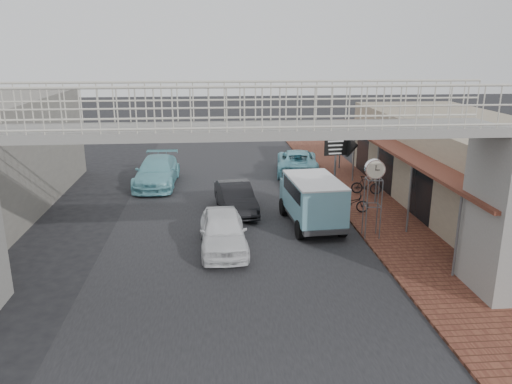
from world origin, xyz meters
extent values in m
plane|color=black|center=(0.00, 0.00, 0.00)|extent=(120.00, 120.00, 0.00)
cube|color=black|center=(0.00, 0.00, 0.01)|extent=(10.00, 60.00, 0.01)
cube|color=brown|center=(6.50, 3.00, 0.05)|extent=(3.00, 40.00, 0.10)
cube|color=gray|center=(11.00, 4.00, 2.00)|extent=(6.00, 18.00, 4.00)
cube|color=brown|center=(7.70, 4.00, 2.90)|extent=(1.80, 18.00, 0.12)
cube|color=silver|center=(8.05, 7.50, 3.30)|extent=(0.08, 2.60, 0.90)
cube|color=#B21914|center=(8.05, 1.00, 3.30)|extent=(0.08, 2.20, 0.80)
cube|color=gray|center=(7.60, -4.00, 2.50)|extent=(1.20, 2.40, 5.00)
cube|color=gray|center=(0.00, -4.00, 5.12)|extent=(14.00, 2.00, 0.24)
cube|color=beige|center=(0.00, -3.05, 5.79)|extent=(14.00, 0.08, 1.10)
cube|color=beige|center=(0.00, -4.95, 5.79)|extent=(14.00, 0.08, 1.10)
imported|color=white|center=(-0.50, 0.12, 0.72)|extent=(1.82, 4.26, 1.44)
imported|color=black|center=(0.18, 4.44, 0.67)|extent=(1.95, 4.20, 1.33)
imported|color=#7ECBDA|center=(4.20, 11.48, 0.70)|extent=(3.00, 5.33, 1.41)
imported|color=#75BFCB|center=(-3.86, 9.38, 0.75)|extent=(2.32, 5.28, 1.51)
cylinder|color=black|center=(2.30, 3.81, 0.39)|extent=(0.32, 0.79, 0.77)
cylinder|color=black|center=(4.01, 3.94, 0.39)|extent=(0.32, 0.79, 0.77)
cylinder|color=black|center=(2.52, 0.85, 0.39)|extent=(0.32, 0.79, 0.77)
cylinder|color=black|center=(4.24, 0.98, 0.39)|extent=(0.32, 0.79, 0.77)
cube|color=#6DAABD|center=(3.29, 2.07, 1.30)|extent=(2.13, 3.65, 1.49)
cube|color=#6DAABD|center=(3.14, 4.10, 1.05)|extent=(1.85, 1.12, 0.99)
cube|color=black|center=(3.29, 2.07, 1.71)|extent=(2.13, 3.00, 0.55)
cube|color=silver|center=(3.29, 2.07, 2.07)|extent=(2.16, 3.66, 0.07)
imported|color=black|center=(5.30, 3.65, 0.53)|extent=(1.70, 0.81, 0.86)
imported|color=black|center=(6.88, 6.40, 0.56)|extent=(1.58, 0.86, 0.91)
cylinder|color=#59595B|center=(5.05, 0.96, 1.27)|extent=(0.04, 0.04, 2.33)
cylinder|color=#59595B|center=(5.60, 0.91, 1.27)|extent=(0.04, 0.04, 2.33)
cylinder|color=#59595B|center=(5.00, 0.40, 1.27)|extent=(0.04, 0.04, 2.33)
cylinder|color=#59595B|center=(5.55, 0.36, 1.27)|extent=(0.04, 0.04, 2.33)
cylinder|color=silver|center=(5.30, 0.66, 2.82)|extent=(0.77, 0.33, 0.75)
cylinder|color=beige|center=(5.29, 0.52, 2.82)|extent=(0.67, 0.08, 0.67)
cylinder|color=beige|center=(5.31, 0.80, 2.82)|extent=(0.67, 0.08, 0.67)
cylinder|color=#59595B|center=(5.20, 6.30, 1.55)|extent=(0.10, 0.10, 2.91)
cube|color=black|center=(5.20, 6.28, 2.61)|extent=(1.20, 0.19, 0.90)
cone|color=black|center=(6.05, 6.37, 2.61)|extent=(0.72, 1.16, 1.10)
cube|color=white|center=(5.16, 6.23, 2.56)|extent=(0.80, 0.10, 0.60)
camera|label=1|loc=(-0.79, -17.23, 7.28)|focal=35.00mm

